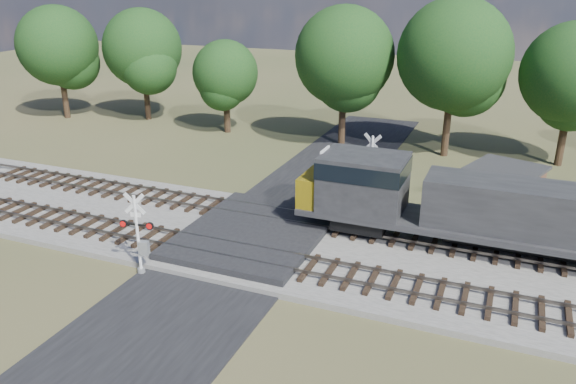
% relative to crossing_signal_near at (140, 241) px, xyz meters
% --- Properties ---
extents(ground, '(160.00, 160.00, 0.00)m').
position_rel_crossing_signal_near_xyz_m(ground, '(3.27, 4.85, -1.70)').
color(ground, '#3D4726').
rests_on(ground, ground).
extents(ballast_bed, '(140.00, 10.00, 0.30)m').
position_rel_crossing_signal_near_xyz_m(ballast_bed, '(13.27, 5.35, -1.55)').
color(ballast_bed, gray).
rests_on(ballast_bed, ground).
extents(road, '(7.00, 60.00, 0.08)m').
position_rel_crossing_signal_near_xyz_m(road, '(3.27, 4.85, -1.66)').
color(road, black).
rests_on(road, ground).
extents(crossing_panel, '(7.00, 9.00, 0.62)m').
position_rel_crossing_signal_near_xyz_m(crossing_panel, '(3.27, 5.35, -1.38)').
color(crossing_panel, '#262628').
rests_on(crossing_panel, ground).
extents(track_near, '(140.00, 2.60, 0.33)m').
position_rel_crossing_signal_near_xyz_m(track_near, '(6.39, 2.85, -1.29)').
color(track_near, black).
rests_on(track_near, ballast_bed).
extents(track_far, '(140.00, 2.60, 0.33)m').
position_rel_crossing_signal_near_xyz_m(track_far, '(6.39, 7.85, -1.29)').
color(track_far, black).
rests_on(track_far, ballast_bed).
extents(crossing_signal_near, '(1.64, 0.43, 4.09)m').
position_rel_crossing_signal_near_xyz_m(crossing_signal_near, '(0.00, 0.00, 0.00)').
color(crossing_signal_near, silver).
rests_on(crossing_signal_near, ground).
extents(crossing_signal_far, '(1.81, 0.51, 4.53)m').
position_rel_crossing_signal_near_xyz_m(crossing_signal_far, '(7.59, 12.38, 0.19)').
color(crossing_signal_far, silver).
rests_on(crossing_signal_far, ground).
extents(equipment_shed, '(4.98, 4.98, 2.66)m').
position_rel_crossing_signal_near_xyz_m(equipment_shed, '(15.19, 14.84, -0.35)').
color(equipment_shed, '#4F3022').
rests_on(equipment_shed, ground).
extents(treeline, '(84.30, 10.79, 11.94)m').
position_rel_crossing_signal_near_xyz_m(treeline, '(11.00, 25.20, 5.28)').
color(treeline, black).
rests_on(treeline, ground).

